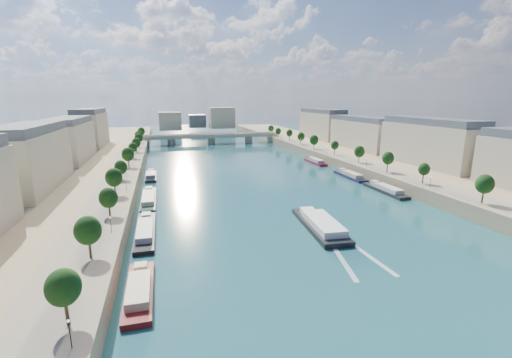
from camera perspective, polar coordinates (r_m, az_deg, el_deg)
ground at (r=162.21m, az=-0.93°, el=0.26°), size 700.00×700.00×0.00m
quay_left at (r=160.01m, az=-26.75°, el=-0.45°), size 44.00×520.00×5.00m
quay_right at (r=192.45m, az=20.31°, el=2.27°), size 44.00×520.00×5.00m
pave_left at (r=157.14m, az=-21.49°, el=0.79°), size 14.00×520.00×0.10m
pave_right at (r=183.69m, az=16.56°, el=2.86°), size 14.00×520.00×0.10m
trees_left at (r=157.89m, az=-20.86°, el=2.91°), size 4.80×268.80×8.26m
trees_right at (r=190.28m, az=14.57°, el=4.99°), size 4.80×268.80×8.26m
lamps_left at (r=146.40m, az=-20.20°, el=1.13°), size 0.36×200.36×4.28m
lamps_right at (r=185.15m, az=14.62°, el=3.92°), size 0.36×200.36×4.28m
buildings_left at (r=172.25m, az=-30.74°, el=4.73°), size 16.00×226.00×23.20m
buildings_right at (r=207.77m, az=21.64°, el=6.81°), size 16.00×226.00×23.20m
skyline at (r=375.59m, az=-9.05°, el=9.79°), size 79.00×42.00×22.00m
bridge at (r=286.27m, az=-7.49°, el=6.87°), size 112.00×12.00×8.15m
tour_barge at (r=100.98m, az=10.67°, el=-7.51°), size 10.75×29.31×3.89m
wake at (r=88.05m, az=15.45°, el=-11.75°), size 10.74×26.02×0.04m
moored_barges_left at (r=102.89m, az=-17.90°, el=-7.70°), size 5.00×158.10×3.60m
moored_barges_right at (r=148.04m, az=20.23°, el=-1.51°), size 5.00×158.88×3.60m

